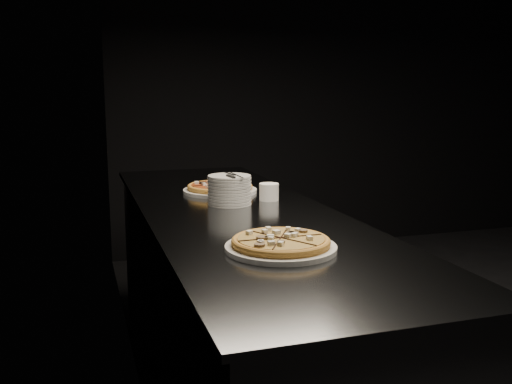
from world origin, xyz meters
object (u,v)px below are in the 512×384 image
object	(u,v)px
pizza_tomato	(220,188)
cutlery	(232,175)
counter	(238,317)
plate_stack	(229,190)
ramekin	(269,191)
pizza_mushroom	(281,244)

from	to	relation	value
pizza_tomato	cutlery	size ratio (longest dim) A/B	1.79
counter	plate_stack	world-z (taller)	plate_stack
ramekin	pizza_mushroom	bearing A→B (deg)	-106.25
pizza_mushroom	counter	bearing A→B (deg)	86.65
counter	cutlery	world-z (taller)	cutlery
pizza_tomato	plate_stack	bearing A→B (deg)	-95.75
ramekin	counter	bearing A→B (deg)	-142.86
pizza_tomato	counter	bearing A→B (deg)	-94.01
counter	cutlery	bearing A→B (deg)	86.16
counter	cutlery	distance (m)	0.59
counter	plate_stack	size ratio (longest dim) A/B	13.59
cutlery	plate_stack	bearing A→B (deg)	109.37
pizza_tomato	ramekin	xyz separation A→B (m)	(0.16, -0.25, 0.02)
counter	pizza_mushroom	distance (m)	0.78
pizza_mushroom	plate_stack	xyz separation A→B (m)	(0.04, 0.72, 0.04)
plate_stack	pizza_mushroom	bearing A→B (deg)	-92.79
pizza_mushroom	pizza_tomato	distance (m)	1.00
counter	ramekin	xyz separation A→B (m)	(0.18, 0.14, 0.50)
cutlery	pizza_mushroom	bearing A→B (deg)	-101.68
counter	ramekin	bearing A→B (deg)	37.14
pizza_tomato	plate_stack	size ratio (longest dim) A/B	1.93
pizza_tomato	cutlery	xyz separation A→B (m)	(-0.02, -0.29, 0.10)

